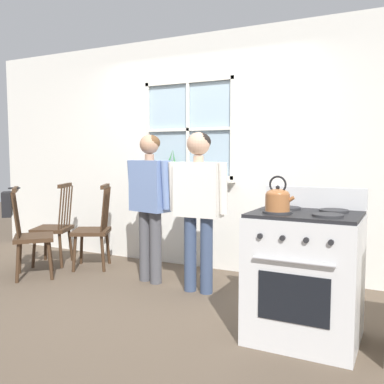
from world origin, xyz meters
TOP-DOWN VIEW (x-y plane):
  - ground_plane at (0.00, 0.00)m, footprint 16.00×16.00m
  - wall_back at (0.01, 1.40)m, footprint 6.40×0.16m
  - chair_by_window at (-1.45, 0.16)m, footprint 0.58×0.58m
  - chair_near_wall at (-1.11, 0.77)m, footprint 0.55×0.56m
  - chair_center_cluster at (-1.64, 0.68)m, footprint 0.53×0.55m
  - person_elderly_left at (-0.22, 0.60)m, footprint 0.57×0.30m
  - person_teen_center at (0.38, 0.53)m, footprint 0.60×0.24m
  - stove at (1.52, -0.07)m, footprint 0.76×0.68m
  - kettle at (1.35, -0.20)m, footprint 0.21×0.17m
  - potted_plant at (-0.36, 1.31)m, footprint 0.17×0.17m
  - handbag at (-1.62, -0.00)m, footprint 0.25×0.25m

SIDE VIEW (x-z plane):
  - ground_plane at x=0.00m, z-range 0.00..0.00m
  - chair_by_window at x=-1.45m, z-range -0.05..0.93m
  - chair_near_wall at x=-1.11m, z-range -0.05..0.93m
  - chair_center_cluster at x=-1.64m, z-range -0.05..0.93m
  - stove at x=1.52m, z-range -0.07..1.01m
  - handbag at x=-1.62m, z-range 0.66..0.97m
  - person_elderly_left at x=-0.22m, z-range 0.16..1.69m
  - person_teen_center at x=0.38m, z-range 0.18..1.72m
  - kettle at x=1.35m, z-range 0.90..1.15m
  - potted_plant at x=-0.36m, z-range 0.96..1.31m
  - wall_back at x=0.01m, z-range -0.02..2.68m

